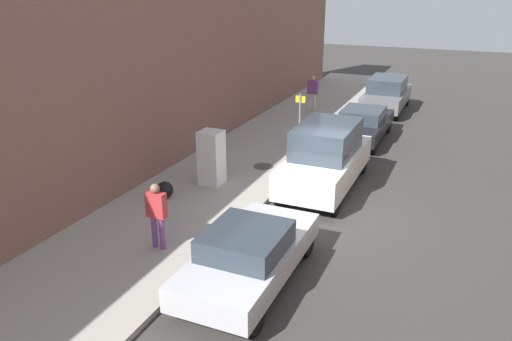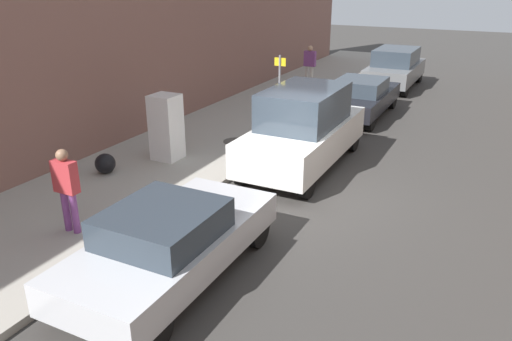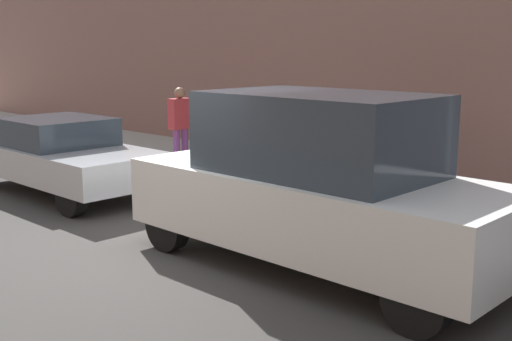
{
  "view_description": "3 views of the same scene",
  "coord_description": "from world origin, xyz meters",
  "views": [
    {
      "loc": [
        3.43,
        -13.05,
        6.34
      ],
      "look_at": [
        -1.67,
        -1.37,
        1.47
      ],
      "focal_mm": 35.0,
      "sensor_mm": 36.0,
      "label": 1
    },
    {
      "loc": [
        4.0,
        -10.18,
        4.87
      ],
      "look_at": [
        0.03,
        -2.29,
        1.36
      ],
      "focal_mm": 35.0,
      "sensor_mm": 36.0,
      "label": 2
    },
    {
      "loc": [
        5.38,
        6.3,
        2.66
      ],
      "look_at": [
        -2.12,
        -0.9,
        0.65
      ],
      "focal_mm": 45.0,
      "sensor_mm": 36.0,
      "label": 3
    }
  ],
  "objects": [
    {
      "name": "ground_plane",
      "position": [
        0.0,
        0.0,
        0.0
      ],
      "size": [
        80.0,
        80.0,
        0.0
      ],
      "primitive_type": "plane",
      "color": "#383533"
    },
    {
      "name": "sidewalk_slab",
      "position": [
        -3.88,
        0.0,
        0.07
      ],
      "size": [
        4.24,
        44.0,
        0.14
      ],
      "primitive_type": "cube",
      "color": "#9E998E",
      "rests_on": "ground"
    },
    {
      "name": "discarded_refrigerator",
      "position": [
        -3.91,
        0.19,
        1.03
      ],
      "size": [
        0.7,
        0.7,
        1.76
      ],
      "color": "white",
      "rests_on": "sidewalk_slab"
    },
    {
      "name": "manhole_cover",
      "position": [
        -2.98,
        2.29,
        0.15
      ],
      "size": [
        0.7,
        0.7,
        0.02
      ],
      "primitive_type": "cylinder",
      "color": "#47443F",
      "rests_on": "sidewalk_slab"
    },
    {
      "name": "trash_bag",
      "position": [
        -4.68,
        -1.41,
        0.4
      ],
      "size": [
        0.51,
        0.51,
        0.51
      ],
      "primitive_type": "sphere",
      "color": "black",
      "rests_on": "sidewalk_slab"
    },
    {
      "name": "pedestrian_standing_near",
      "position": [
        -3.12,
        -4.05,
        1.13
      ],
      "size": [
        0.49,
        0.23,
        1.7
      ],
      "rotation": [
        0.0,
        0.0,
        5.01
      ],
      "color": "#7A3D7F",
      "rests_on": "sidewalk_slab"
    },
    {
      "name": "parked_sedan_silver",
      "position": [
        -0.54,
        -4.33,
        0.71
      ],
      "size": [
        1.86,
        4.33,
        1.38
      ],
      "color": "silver",
      "rests_on": "ground"
    },
    {
      "name": "parked_van_white",
      "position": [
        -0.54,
        1.64,
        1.05
      ],
      "size": [
        1.94,
        4.87,
        2.14
      ],
      "color": "silver",
      "rests_on": "ground"
    }
  ]
}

